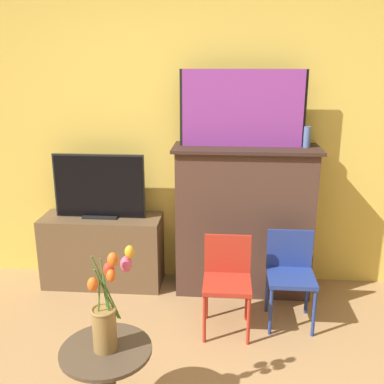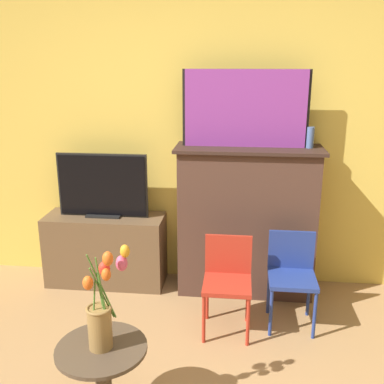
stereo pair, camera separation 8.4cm
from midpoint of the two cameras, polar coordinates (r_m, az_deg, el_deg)
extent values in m
cube|color=#EAC651|center=(3.65, 1.35, 8.89)|extent=(8.00, 0.06, 2.70)
cube|color=#4C3328|center=(3.62, 5.92, -3.58)|extent=(1.06, 0.38, 1.20)
cube|color=#35231C|center=(3.45, 6.21, 5.54)|extent=(1.12, 0.42, 0.02)
cube|color=black|center=(3.43, 5.71, 10.52)|extent=(0.94, 0.02, 0.57)
cube|color=purple|center=(3.41, 5.72, 10.50)|extent=(0.90, 0.02, 0.57)
cylinder|color=#4C6699|center=(3.49, 13.72, 6.81)|extent=(0.05, 0.05, 0.16)
cube|color=brown|center=(3.87, -11.87, -7.29)|extent=(0.98, 0.36, 0.59)
cube|color=black|center=(3.76, -12.14, -3.03)|extent=(0.28, 0.12, 0.01)
cube|color=black|center=(3.69, -12.33, 0.74)|extent=(0.74, 0.02, 0.52)
cube|color=black|center=(3.68, -12.37, 0.69)|extent=(0.71, 0.02, 0.49)
cylinder|color=#B22D1E|center=(3.10, 0.77, -15.85)|extent=(0.02, 0.02, 0.35)
cylinder|color=#B22D1E|center=(3.10, 6.39, -15.99)|extent=(0.02, 0.02, 0.35)
cylinder|color=#B22D1E|center=(3.35, 1.10, -13.18)|extent=(0.02, 0.02, 0.35)
cylinder|color=#B22D1E|center=(3.35, 6.24, -13.30)|extent=(0.02, 0.02, 0.35)
cube|color=#B22D1E|center=(3.13, 3.69, -11.56)|extent=(0.33, 0.33, 0.03)
cube|color=#B22D1E|center=(3.19, 3.79, -7.82)|extent=(0.33, 0.02, 0.28)
cylinder|color=navy|center=(3.22, 9.19, -14.77)|extent=(0.02, 0.02, 0.35)
cylinder|color=navy|center=(3.26, 14.49, -14.71)|extent=(0.02, 0.02, 0.35)
cylinder|color=navy|center=(3.47, 8.82, -12.27)|extent=(0.02, 0.02, 0.35)
cylinder|color=navy|center=(3.51, 13.69, -12.25)|extent=(0.02, 0.02, 0.35)
cube|color=navy|center=(3.27, 11.74, -10.58)|extent=(0.33, 0.33, 0.03)
cube|color=navy|center=(3.34, 11.59, -7.02)|extent=(0.33, 0.02, 0.28)
cylinder|color=#4C3D2D|center=(2.42, -11.92, -19.08)|extent=(0.46, 0.46, 0.02)
cylinder|color=olive|center=(2.35, -12.09, -16.72)|extent=(0.12, 0.12, 0.22)
torus|color=olive|center=(2.29, -12.26, -14.44)|extent=(0.13, 0.13, 0.01)
cylinder|color=#477A2D|center=(2.27, -12.83, -13.75)|extent=(0.03, 0.02, 0.23)
ellipsoid|color=orange|center=(2.21, -13.59, -11.35)|extent=(0.05, 0.05, 0.07)
cylinder|color=#477A2D|center=(2.26, -11.85, -13.28)|extent=(0.04, 0.01, 0.27)
ellipsoid|color=orange|center=(2.18, -11.35, -10.39)|extent=(0.05, 0.05, 0.06)
cylinder|color=#477A2D|center=(2.28, -12.01, -12.98)|extent=(0.02, 0.04, 0.27)
ellipsoid|color=red|center=(2.24, -11.61, -9.68)|extent=(0.06, 0.06, 0.08)
cylinder|color=#477A2D|center=(2.24, -11.90, -11.89)|extent=(0.11, 0.06, 0.36)
ellipsoid|color=orange|center=(2.19, -9.04, -7.54)|extent=(0.05, 0.05, 0.07)
cylinder|color=#477A2D|center=(2.26, -11.87, -12.63)|extent=(0.10, 0.07, 0.29)
ellipsoid|color=#E0517A|center=(2.22, -9.45, -9.03)|extent=(0.06, 0.06, 0.08)
cylinder|color=#477A2D|center=(2.24, -11.90, -12.35)|extent=(0.05, 0.01, 0.35)
ellipsoid|color=orange|center=(2.15, -11.15, -8.45)|extent=(0.05, 0.05, 0.07)
camera|label=1|loc=(0.04, -90.84, -0.25)|focal=42.00mm
camera|label=2|loc=(0.04, 89.16, 0.25)|focal=42.00mm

